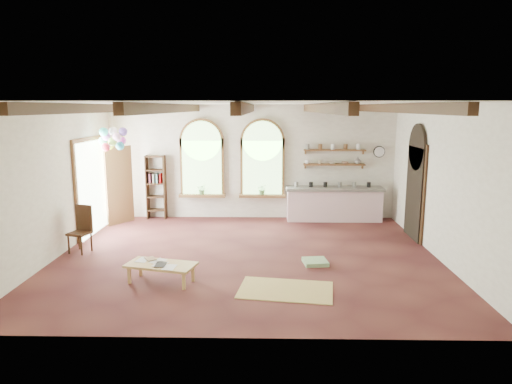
{
  "coord_description": "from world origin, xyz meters",
  "views": [
    {
      "loc": [
        0.38,
        -9.28,
        3.12
      ],
      "look_at": [
        0.18,
        0.6,
        1.28
      ],
      "focal_mm": 32.0,
      "sensor_mm": 36.0,
      "label": 1
    }
  ],
  "objects_px": {
    "coffee_table": "(161,266)",
    "balloon_cluster": "(113,139)",
    "kitchen_counter": "(334,204)",
    "side_chair": "(81,239)"
  },
  "relations": [
    {
      "from": "kitchen_counter",
      "to": "side_chair",
      "type": "relative_size",
      "value": 2.61
    },
    {
      "from": "balloon_cluster",
      "to": "side_chair",
      "type": "bearing_deg",
      "value": -97.82
    },
    {
      "from": "side_chair",
      "to": "balloon_cluster",
      "type": "relative_size",
      "value": 0.9
    },
    {
      "from": "side_chair",
      "to": "balloon_cluster",
      "type": "height_order",
      "value": "balloon_cluster"
    },
    {
      "from": "side_chair",
      "to": "coffee_table",
      "type": "bearing_deg",
      "value": -38.63
    },
    {
      "from": "kitchen_counter",
      "to": "coffee_table",
      "type": "distance_m",
      "value": 6.04
    },
    {
      "from": "kitchen_counter",
      "to": "coffee_table",
      "type": "bearing_deg",
      "value": -128.89
    },
    {
      "from": "kitchen_counter",
      "to": "coffee_table",
      "type": "height_order",
      "value": "kitchen_counter"
    },
    {
      "from": "coffee_table",
      "to": "balloon_cluster",
      "type": "relative_size",
      "value": 1.17
    },
    {
      "from": "coffee_table",
      "to": "balloon_cluster",
      "type": "height_order",
      "value": "balloon_cluster"
    }
  ]
}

